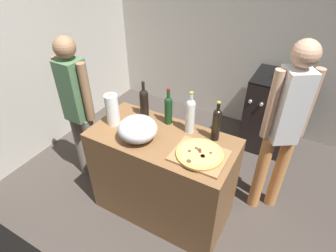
{
  "coord_description": "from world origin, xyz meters",
  "views": [
    {
      "loc": [
        0.83,
        -0.91,
        2.29
      ],
      "look_at": [
        -0.08,
        0.73,
        0.95
      ],
      "focal_mm": 29.5,
      "sensor_mm": 36.0,
      "label": 1
    }
  ],
  "objects_px": {
    "wine_bottle_green": "(190,114)",
    "wine_bottle_amber": "(216,123)",
    "wine_bottle_clear": "(168,109)",
    "paper_towel_roll": "(112,110)",
    "person_in_stripes": "(78,107)",
    "person_in_red": "(284,125)",
    "mixing_bowl": "(138,129)",
    "stove": "(274,113)",
    "pizza": "(200,154)",
    "wine_bottle_dark": "(144,101)"
  },
  "relations": [
    {
      "from": "person_in_stripes",
      "to": "wine_bottle_amber",
      "type": "bearing_deg",
      "value": 7.93
    },
    {
      "from": "pizza",
      "to": "wine_bottle_amber",
      "type": "distance_m",
      "value": 0.29
    },
    {
      "from": "pizza",
      "to": "paper_towel_roll",
      "type": "xyz_separation_m",
      "value": [
        -0.83,
        0.04,
        0.11
      ]
    },
    {
      "from": "wine_bottle_clear",
      "to": "wine_bottle_dark",
      "type": "height_order",
      "value": "wine_bottle_clear"
    },
    {
      "from": "wine_bottle_green",
      "to": "mixing_bowl",
      "type": "bearing_deg",
      "value": -137.11
    },
    {
      "from": "wine_bottle_clear",
      "to": "wine_bottle_green",
      "type": "distance_m",
      "value": 0.22
    },
    {
      "from": "person_in_stripes",
      "to": "pizza",
      "type": "bearing_deg",
      "value": -3.37
    },
    {
      "from": "pizza",
      "to": "wine_bottle_amber",
      "type": "relative_size",
      "value": 1.02
    },
    {
      "from": "pizza",
      "to": "wine_bottle_clear",
      "type": "relative_size",
      "value": 1.05
    },
    {
      "from": "mixing_bowl",
      "to": "person_in_stripes",
      "type": "relative_size",
      "value": 0.2
    },
    {
      "from": "wine_bottle_dark",
      "to": "person_in_stripes",
      "type": "distance_m",
      "value": 0.68
    },
    {
      "from": "pizza",
      "to": "person_in_red",
      "type": "bearing_deg",
      "value": 52.07
    },
    {
      "from": "pizza",
      "to": "wine_bottle_green",
      "type": "xyz_separation_m",
      "value": [
        -0.21,
        0.26,
        0.14
      ]
    },
    {
      "from": "wine_bottle_dark",
      "to": "person_in_stripes",
      "type": "bearing_deg",
      "value": -162.26
    },
    {
      "from": "wine_bottle_dark",
      "to": "mixing_bowl",
      "type": "bearing_deg",
      "value": -65.37
    },
    {
      "from": "person_in_stripes",
      "to": "mixing_bowl",
      "type": "bearing_deg",
      "value": -8.46
    },
    {
      "from": "paper_towel_roll",
      "to": "stove",
      "type": "xyz_separation_m",
      "value": [
        1.13,
        1.58,
        -0.57
      ]
    },
    {
      "from": "pizza",
      "to": "wine_bottle_dark",
      "type": "xyz_separation_m",
      "value": [
        -0.67,
        0.28,
        0.11
      ]
    },
    {
      "from": "paper_towel_roll",
      "to": "wine_bottle_dark",
      "type": "relative_size",
      "value": 0.85
    },
    {
      "from": "wine_bottle_green",
      "to": "person_in_red",
      "type": "relative_size",
      "value": 0.22
    },
    {
      "from": "mixing_bowl",
      "to": "person_in_red",
      "type": "height_order",
      "value": "person_in_red"
    },
    {
      "from": "wine_bottle_amber",
      "to": "person_in_stripes",
      "type": "xyz_separation_m",
      "value": [
        -1.32,
        -0.18,
        -0.15
      ]
    },
    {
      "from": "mixing_bowl",
      "to": "wine_bottle_clear",
      "type": "height_order",
      "value": "wine_bottle_clear"
    },
    {
      "from": "person_in_red",
      "to": "mixing_bowl",
      "type": "bearing_deg",
      "value": -146.84
    },
    {
      "from": "paper_towel_roll",
      "to": "wine_bottle_clear",
      "type": "xyz_separation_m",
      "value": [
        0.41,
        0.24,
        0.01
      ]
    },
    {
      "from": "wine_bottle_dark",
      "to": "person_in_red",
      "type": "bearing_deg",
      "value": 16.4
    },
    {
      "from": "mixing_bowl",
      "to": "person_in_stripes",
      "type": "distance_m",
      "value": 0.79
    },
    {
      "from": "wine_bottle_green",
      "to": "wine_bottle_amber",
      "type": "relative_size",
      "value": 1.06
    },
    {
      "from": "person_in_stripes",
      "to": "person_in_red",
      "type": "bearing_deg",
      "value": 16.88
    },
    {
      "from": "paper_towel_roll",
      "to": "wine_bottle_amber",
      "type": "relative_size",
      "value": 0.81
    },
    {
      "from": "mixing_bowl",
      "to": "wine_bottle_green",
      "type": "xyz_separation_m",
      "value": [
        0.32,
        0.3,
        0.07
      ]
    },
    {
      "from": "wine_bottle_clear",
      "to": "wine_bottle_green",
      "type": "relative_size",
      "value": 0.91
    },
    {
      "from": "paper_towel_roll",
      "to": "wine_bottle_green",
      "type": "xyz_separation_m",
      "value": [
        0.63,
        0.22,
        0.03
      ]
    },
    {
      "from": "wine_bottle_dark",
      "to": "paper_towel_roll",
      "type": "bearing_deg",
      "value": -123.95
    },
    {
      "from": "wine_bottle_clear",
      "to": "wine_bottle_amber",
      "type": "distance_m",
      "value": 0.44
    },
    {
      "from": "paper_towel_roll",
      "to": "person_in_red",
      "type": "relative_size",
      "value": 0.17
    },
    {
      "from": "person_in_stripes",
      "to": "person_in_red",
      "type": "xyz_separation_m",
      "value": [
        1.78,
        0.54,
        0.07
      ]
    },
    {
      "from": "mixing_bowl",
      "to": "wine_bottle_amber",
      "type": "height_order",
      "value": "wine_bottle_amber"
    },
    {
      "from": "wine_bottle_dark",
      "to": "stove",
      "type": "relative_size",
      "value": 0.34
    },
    {
      "from": "wine_bottle_green",
      "to": "paper_towel_roll",
      "type": "bearing_deg",
      "value": -160.68
    },
    {
      "from": "stove",
      "to": "pizza",
      "type": "bearing_deg",
      "value": -100.46
    },
    {
      "from": "person_in_red",
      "to": "stove",
      "type": "bearing_deg",
      "value": 100.33
    },
    {
      "from": "wine_bottle_green",
      "to": "wine_bottle_dark",
      "type": "xyz_separation_m",
      "value": [
        -0.46,
        0.02,
        -0.03
      ]
    },
    {
      "from": "paper_towel_roll",
      "to": "person_in_stripes",
      "type": "xyz_separation_m",
      "value": [
        -0.47,
        0.04,
        -0.14
      ]
    },
    {
      "from": "wine_bottle_amber",
      "to": "person_in_red",
      "type": "xyz_separation_m",
      "value": [
        0.46,
        0.36,
        -0.08
      ]
    },
    {
      "from": "wine_bottle_clear",
      "to": "wine_bottle_green",
      "type": "height_order",
      "value": "wine_bottle_green"
    },
    {
      "from": "wine_bottle_dark",
      "to": "person_in_red",
      "type": "height_order",
      "value": "person_in_red"
    },
    {
      "from": "wine_bottle_clear",
      "to": "person_in_red",
      "type": "distance_m",
      "value": 0.97
    },
    {
      "from": "wine_bottle_green",
      "to": "wine_bottle_amber",
      "type": "distance_m",
      "value": 0.22
    },
    {
      "from": "pizza",
      "to": "stove",
      "type": "distance_m",
      "value": 1.71
    }
  ]
}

